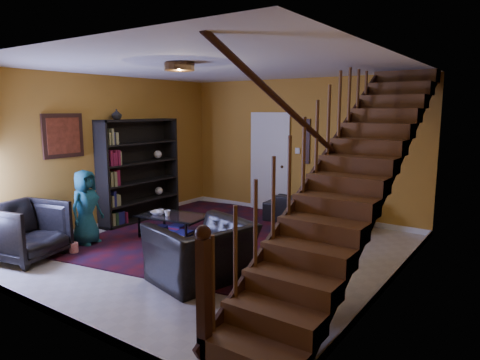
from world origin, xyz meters
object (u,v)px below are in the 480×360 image
object	(u,v)px
sofa	(315,210)
armchair_right	(202,252)
bookshelf	(140,172)
armchair_left	(27,231)
coffee_table	(174,226)

from	to	relation	value
sofa	armchair_right	world-z (taller)	armchair_right
bookshelf	armchair_left	xyz separation A→B (m)	(0.35, -2.52, -0.54)
bookshelf	coffee_table	xyz separation A→B (m)	(1.45, -0.58, -0.72)
sofa	coffee_table	distance (m)	2.75
sofa	coffee_table	xyz separation A→B (m)	(-1.53, -2.28, -0.03)
armchair_left	armchair_right	size ratio (longest dim) A/B	0.80
armchair_left	bookshelf	bearing A→B (deg)	-4.53
bookshelf	sofa	xyz separation A→B (m)	(2.98, 1.70, -0.69)
coffee_table	armchair_left	bearing A→B (deg)	-119.48
coffee_table	sofa	bearing A→B (deg)	56.22
coffee_table	bookshelf	bearing A→B (deg)	158.15
bookshelf	armchair_left	size ratio (longest dim) A/B	2.13
bookshelf	coffee_table	bearing A→B (deg)	-21.85
sofa	armchair_left	bearing A→B (deg)	54.19
bookshelf	armchair_left	bearing A→B (deg)	-81.99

